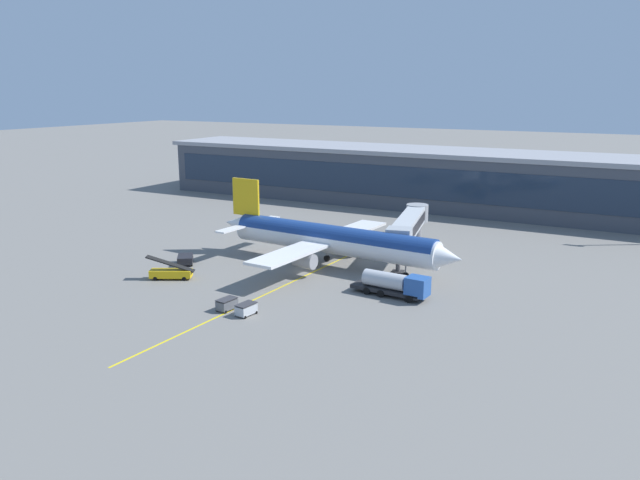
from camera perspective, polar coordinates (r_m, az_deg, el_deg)
The scene contains 10 objects.
ground_plane at distance 93.85m, azimuth -1.45°, elevation -2.99°, with size 700.00×700.00×0.00m, color slate.
apron_lead_in_line at distance 94.96m, azimuth -0.24°, elevation -2.78°, with size 0.30×80.00×0.01m, color yellow.
terminal_building at distance 146.09m, azimuth 13.86°, elevation 5.32°, with size 159.11×21.18×13.29m.
main_airliner at distance 96.18m, azimuth 0.98°, elevation 0.08°, with size 42.86×33.83×12.46m.
jet_bridge at distance 103.08m, azimuth 8.23°, elevation 1.43°, with size 8.25×23.30×6.99m.
fuel_tanker at distance 83.07m, azimuth 6.90°, elevation -4.06°, with size 10.95×3.27×3.25m.
pushback_tug at distance 100.28m, azimuth -12.28°, elevation -1.70°, with size 4.14×4.41×1.40m.
belt_loader at distance 92.88m, azimuth -13.54°, elevation -2.92°, with size 6.71×4.50×3.49m.
baggage_cart_0 at distance 78.83m, azimuth -8.56°, elevation -5.83°, with size 1.88×2.81×1.48m.
baggage_cart_1 at distance 76.77m, azimuth -6.81°, elevation -6.32°, with size 1.88×2.81×1.48m.
Camera 1 is at (45.20, -77.72, 26.90)m, focal length 34.81 mm.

